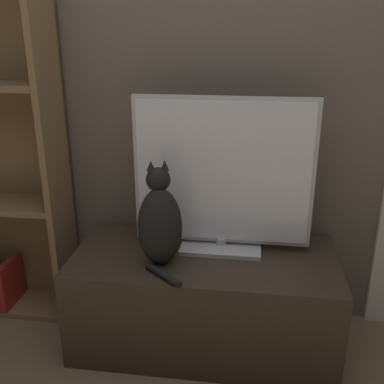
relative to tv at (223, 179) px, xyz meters
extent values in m
cube|color=#60564C|center=(-0.07, 0.23, 0.51)|extent=(4.80, 0.05, 2.60)
cube|color=#33281E|center=(-0.07, -0.09, -0.56)|extent=(1.19, 0.55, 0.46)
cube|color=#B7B7BC|center=(0.00, 0.00, -0.32)|extent=(0.36, 0.22, 0.02)
cylinder|color=#B7B7BC|center=(0.00, 0.00, -0.30)|extent=(0.04, 0.04, 0.03)
cube|color=#B7B7BC|center=(0.00, 0.00, 0.03)|extent=(0.79, 0.02, 0.66)
cube|color=white|center=(0.00, -0.01, 0.03)|extent=(0.76, 0.01, 0.63)
ellipsoid|color=black|center=(-0.25, -0.19, -0.16)|extent=(0.23, 0.21, 0.34)
ellipsoid|color=olive|center=(-0.26, -0.13, -0.18)|extent=(0.11, 0.08, 0.19)
sphere|color=black|center=(-0.26, -0.16, 0.04)|extent=(0.13, 0.13, 0.10)
cone|color=black|center=(-0.28, -0.16, 0.10)|extent=(0.04, 0.04, 0.04)
cone|color=black|center=(-0.23, -0.15, 0.10)|extent=(0.04, 0.04, 0.04)
cylinder|color=black|center=(-0.21, -0.31, -0.32)|extent=(0.18, 0.15, 0.03)
cube|color=brown|center=(-0.79, 0.06, 0.09)|extent=(0.03, 0.28, 1.77)
cube|color=brown|center=(-1.11, 0.18, 0.09)|extent=(0.67, 0.03, 1.77)
cube|color=brown|center=(-1.11, 0.06, -0.78)|extent=(0.61, 0.25, 0.03)
cube|color=brown|center=(-1.11, 0.06, -0.20)|extent=(0.61, 0.25, 0.03)
cube|color=black|center=(-1.16, 0.02, -0.66)|extent=(0.05, 0.17, 0.20)
cube|color=maroon|center=(-1.11, 0.04, -0.64)|extent=(0.04, 0.21, 0.24)
camera|label=1|loc=(0.12, -1.87, 0.63)|focal=42.00mm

